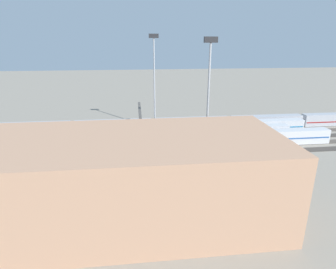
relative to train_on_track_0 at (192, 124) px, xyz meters
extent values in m
plane|color=gray|center=(3.62, 10.00, -1.99)|extent=(400.00, 400.00, 0.00)
cube|color=#4C443D|center=(3.62, 0.00, -1.93)|extent=(140.00, 2.80, 0.12)
cube|color=#4C443D|center=(3.62, 5.00, -1.93)|extent=(140.00, 2.80, 0.12)
cube|color=#3D3833|center=(3.62, 10.00, -1.93)|extent=(140.00, 2.80, 0.12)
cube|color=#4C443D|center=(3.62, 15.00, -1.93)|extent=(140.00, 2.80, 0.12)
cube|color=#3D3833|center=(3.62, 20.00, -1.93)|extent=(140.00, 2.80, 0.12)
cube|color=#A8AAB2|center=(-48.40, 0.00, 0.03)|extent=(23.00, 3.00, 3.80)
cube|color=maroon|center=(-48.40, 0.00, -0.46)|extent=(22.40, 3.06, 0.36)
cube|color=#A8AAB2|center=(-24.20, 0.00, 0.03)|extent=(23.00, 3.00, 3.80)
cube|color=maroon|center=(-24.20, 0.00, -0.46)|extent=(22.40, 3.06, 0.36)
cube|color=#A8AAB2|center=(0.00, 0.00, 0.03)|extent=(23.00, 3.00, 3.80)
cube|color=maroon|center=(0.00, 0.00, -0.49)|extent=(22.40, 3.06, 0.36)
cube|color=#A8AAB2|center=(24.20, 0.00, 0.03)|extent=(23.00, 3.00, 3.80)
cube|color=maroon|center=(24.20, 0.00, -0.53)|extent=(22.40, 3.06, 0.36)
cube|color=#A8AAB2|center=(48.40, 0.00, 0.03)|extent=(23.00, 3.00, 3.80)
cube|color=maroon|center=(48.40, 0.00, 0.11)|extent=(22.40, 3.06, 0.36)
cube|color=silver|center=(-21.68, 5.00, 0.03)|extent=(23.00, 3.00, 3.80)
cube|color=#1E6B9E|center=(-21.68, 5.00, -0.03)|extent=(22.40, 3.06, 0.36)
cube|color=silver|center=(2.52, 5.00, 0.03)|extent=(23.00, 3.00, 3.80)
cube|color=#1E6B9E|center=(2.52, 5.00, 0.17)|extent=(22.40, 3.06, 0.36)
cube|color=silver|center=(-14.20, 10.00, 0.03)|extent=(23.00, 3.00, 3.80)
cube|color=silver|center=(10.00, 10.00, 0.03)|extent=(23.00, 3.00, 3.80)
cube|color=silver|center=(34.20, 10.00, 0.03)|extent=(23.00, 3.00, 3.80)
cube|color=silver|center=(-23.13, 15.00, 0.03)|extent=(23.00, 3.00, 3.80)
cube|color=#285193|center=(-23.13, 15.00, -0.02)|extent=(22.40, 3.06, 0.36)
cube|color=silver|center=(1.07, 15.00, 0.03)|extent=(23.00, 3.00, 3.80)
cube|color=#285193|center=(1.07, 15.00, -0.40)|extent=(22.40, 3.06, 0.36)
cube|color=silver|center=(25.27, 15.00, 0.03)|extent=(23.00, 3.00, 3.80)
cube|color=#285193|center=(25.27, 15.00, -0.49)|extent=(22.40, 3.06, 0.36)
cylinder|color=#9EA0A5|center=(11.37, -2.68, 11.68)|extent=(0.44, 0.44, 27.32)
cube|color=#262628|center=(11.37, -2.68, 25.94)|extent=(2.80, 0.70, 1.20)
cylinder|color=#9EA0A5|center=(1.55, 23.97, 11.17)|extent=(0.44, 0.44, 26.30)
cube|color=#262628|center=(1.55, 23.97, 24.92)|extent=(2.80, 0.70, 1.20)
cylinder|color=#4C4742|center=(16.17, -2.10, 2.01)|extent=(0.50, 0.50, 8.00)
cylinder|color=#4C4742|center=(16.17, 22.10, 2.01)|extent=(0.50, 0.50, 8.00)
cube|color=#4C4742|center=(16.17, 10.00, 6.41)|extent=(0.70, 25.00, 0.80)
cube|color=tan|center=(18.75, 43.72, 4.73)|extent=(46.60, 20.13, 13.43)
camera|label=1|loc=(17.03, 82.55, 24.93)|focal=30.06mm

